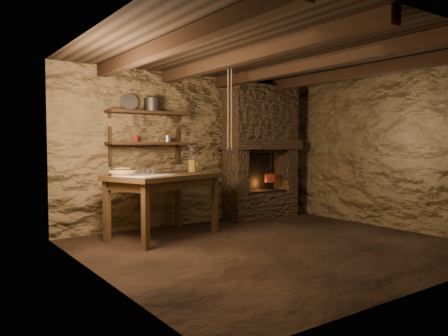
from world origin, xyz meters
TOP-DOWN VIEW (x-y plane):
  - floor at (0.00, 0.00)m, footprint 4.50×4.50m
  - back_wall at (0.00, 2.00)m, footprint 4.50×0.04m
  - front_wall at (0.00, -2.00)m, footprint 4.50×0.04m
  - left_wall at (-2.25, 0.00)m, footprint 0.04×4.00m
  - right_wall at (2.25, 0.00)m, footprint 0.04×4.00m
  - ceiling at (0.00, 0.00)m, footprint 4.50×4.00m
  - beam_far_left at (-1.50, 0.00)m, footprint 0.14×3.95m
  - beam_mid_left at (-0.50, 0.00)m, footprint 0.14×3.95m
  - beam_mid_right at (0.50, 0.00)m, footprint 0.14×3.95m
  - beam_far_right at (1.50, 0.00)m, footprint 0.14×3.95m
  - shelf_lower at (-0.85, 1.84)m, footprint 1.25×0.30m
  - shelf_upper at (-0.85, 1.84)m, footprint 1.25×0.30m
  - hearth at (1.25, 1.77)m, footprint 1.43×0.51m
  - work_table at (-0.89, 1.30)m, footprint 1.73×1.32m
  - linen_cloth at (-1.24, 1.17)m, footprint 0.82×0.75m
  - pewter_cutlery_row at (-1.24, 1.15)m, footprint 0.59×0.41m
  - drinking_glasses at (-1.22, 1.29)m, footprint 0.21×0.06m
  - stoneware_jug at (-0.31, 1.50)m, footprint 0.13×0.13m
  - wooden_bowl at (-1.47, 1.35)m, footprint 0.47×0.47m
  - iron_stockpot at (-0.80, 1.84)m, footprint 0.27×0.27m
  - tin_pan at (-1.11, 1.94)m, footprint 0.28×0.19m
  - small_kettle at (-0.54, 1.84)m, footprint 0.16×0.13m
  - rusty_tin at (-1.07, 1.84)m, footprint 0.11×0.11m
  - red_pot at (1.43, 1.72)m, footprint 0.24×0.22m
  - hanging_ropes at (0.05, 1.05)m, footprint 0.08×0.08m

SIDE VIEW (x-z plane):
  - floor at x=0.00m, z-range 0.00..0.00m
  - work_table at x=-0.89m, z-range 0.03..0.91m
  - red_pot at x=1.43m, z-range 0.44..0.98m
  - linen_cloth at x=-1.24m, z-range 0.87..0.88m
  - pewter_cutlery_row at x=-1.24m, z-range 0.88..0.89m
  - wooden_bowl at x=-1.47m, z-range 0.85..0.98m
  - drinking_glasses at x=-1.22m, z-range 0.88..0.97m
  - stoneware_jug at x=-0.31m, z-range 0.85..1.25m
  - back_wall at x=0.00m, z-range 0.00..2.40m
  - front_wall at x=0.00m, z-range 0.00..2.40m
  - left_wall at x=-2.25m, z-range 0.00..2.40m
  - right_wall at x=2.25m, z-range 0.00..2.40m
  - hearth at x=1.25m, z-range 0.08..2.38m
  - shelf_lower at x=-0.85m, z-range 1.28..1.32m
  - small_kettle at x=-0.54m, z-range 1.29..1.44m
  - rusty_tin at x=-1.07m, z-range 1.32..1.42m
  - shelf_upper at x=-0.85m, z-range 1.73..1.77m
  - hanging_ropes at x=0.05m, z-range 1.20..2.40m
  - iron_stockpot at x=-0.80m, z-range 1.77..1.95m
  - tin_pan at x=-1.11m, z-range 1.77..2.02m
  - beam_far_left at x=-1.50m, z-range 2.23..2.39m
  - beam_mid_left at x=-0.50m, z-range 2.23..2.39m
  - beam_mid_right at x=0.50m, z-range 2.23..2.39m
  - beam_far_right at x=1.50m, z-range 2.23..2.39m
  - ceiling at x=0.00m, z-range 2.38..2.42m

